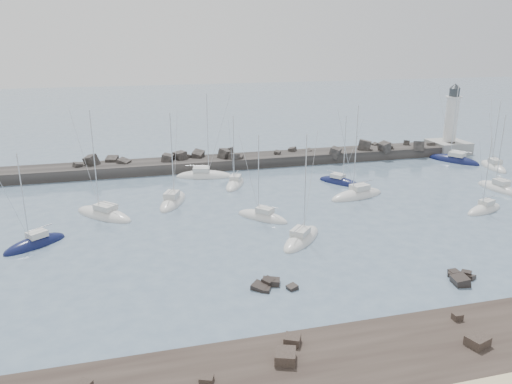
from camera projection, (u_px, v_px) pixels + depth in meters
ground at (289, 249)px, 56.01m from camera, size 400.00×400.00×0.00m
rock_shelf at (385, 371)px, 35.69m from camera, size 140.00×12.06×1.99m
rock_cluster_near at (269, 286)px, 47.68m from camera, size 4.59×2.99×1.30m
rock_cluster_far at (461, 279)px, 48.79m from camera, size 3.19×3.30×1.55m
breakwater at (182, 168)px, 89.11m from camera, size 115.00×7.65×5.21m
lighthouse at (449, 137)px, 101.62m from camera, size 7.00×7.00×14.60m
sailboat_1 at (104, 215)px, 66.15m from camera, size 8.80×9.00×15.12m
sailboat_2 at (35, 244)px, 56.91m from camera, size 7.26×6.33×11.89m
sailboat_3 at (173, 202)px, 71.28m from camera, size 5.87×9.06×13.91m
sailboat_4 at (204, 176)px, 84.39m from camera, size 10.07×5.17×15.15m
sailboat_5 at (262, 217)px, 65.34m from camera, size 6.77×7.09×11.97m
sailboat_6 at (235, 184)px, 79.83m from camera, size 5.45×7.95×12.21m
sailboat_7 at (301, 239)px, 58.32m from camera, size 7.70×8.08×13.49m
sailboat_8 at (339, 182)px, 81.01m from camera, size 6.19×7.48×11.91m
sailboat_9 at (484, 210)px, 68.16m from camera, size 7.25×4.36×11.14m
sailboat_10 at (498, 189)px, 77.42m from camera, size 3.34×8.08×12.62m
sailboat_12 at (493, 167)px, 90.09m from camera, size 4.23×8.53×13.15m
sailboat_13 at (454, 161)px, 94.88m from camera, size 7.64×9.87×15.38m
sailboat_14 at (357, 196)px, 74.11m from camera, size 9.69×5.16×14.72m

